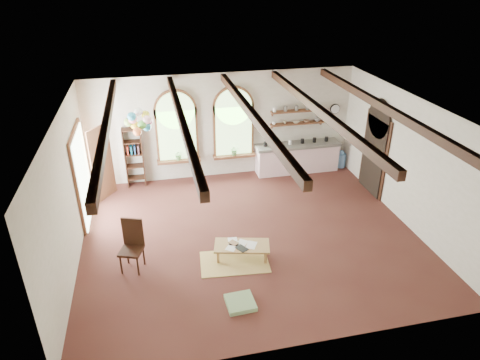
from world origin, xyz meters
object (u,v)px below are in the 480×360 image
object	(u,v)px
kitchen_counter	(297,157)
coffee_table	(242,246)
side_chair	(132,256)
balloon_cluster	(139,121)

from	to	relation	value
kitchen_counter	coffee_table	distance (m)	4.87
kitchen_counter	side_chair	world-z (taller)	side_chair
side_chair	balloon_cluster	world-z (taller)	balloon_cluster
kitchen_counter	side_chair	bearing A→B (deg)	-142.53
coffee_table	balloon_cluster	bearing A→B (deg)	122.51
side_chair	balloon_cluster	size ratio (longest dim) A/B	1.02
balloon_cluster	side_chair	bearing A→B (deg)	-97.29
balloon_cluster	coffee_table	bearing A→B (deg)	-57.49
side_chair	coffee_table	bearing A→B (deg)	-3.44
coffee_table	balloon_cluster	world-z (taller)	balloon_cluster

